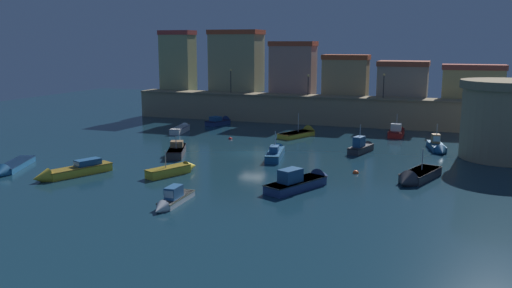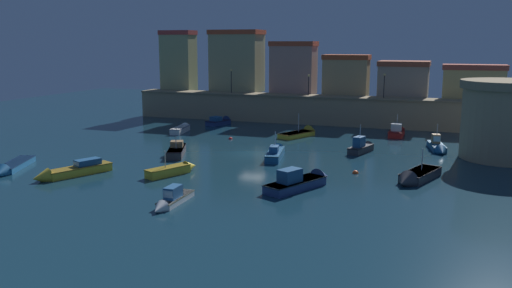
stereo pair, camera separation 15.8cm
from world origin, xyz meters
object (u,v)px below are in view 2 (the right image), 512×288
object	(u,v)px
moored_boat_7	(397,131)
moored_boat_10	(11,167)
moored_boat_8	(174,170)
moored_boat_12	(276,152)
quay_lamp_0	(231,77)
moored_boat_13	(363,147)
moored_boat_5	(302,181)
moored_boat_3	(178,149)
moored_boat_9	(221,121)
mooring_buoy_1	(355,173)
quay_lamp_2	(384,82)
moored_boat_2	(303,133)
quay_lamp_1	(309,81)
moored_boat_0	(182,129)
fortress_tower	(505,119)
moored_boat_6	(415,177)
moored_boat_1	(71,171)
moored_boat_11	(171,200)
moored_boat_4	(438,147)
mooring_buoy_0	(230,139)

from	to	relation	value
moored_boat_7	moored_boat_10	size ratio (longest dim) A/B	0.69
moored_boat_8	moored_boat_12	distance (m)	11.84
quay_lamp_0	moored_boat_13	distance (m)	29.56
moored_boat_7	moored_boat_8	xyz separation A→B (m)	(-16.64, -27.19, -0.12)
moored_boat_5	moored_boat_3	bearing A→B (deg)	86.57
moored_boat_9	mooring_buoy_1	bearing A→B (deg)	-115.52
quay_lamp_2	moored_boat_2	size ratio (longest dim) A/B	0.50
quay_lamp_1	moored_boat_10	size ratio (longest dim) A/B	0.42
quay_lamp_0	quay_lamp_2	xyz separation A→B (m)	(22.47, -0.00, -0.15)
moored_boat_0	fortress_tower	bearing A→B (deg)	-105.07
moored_boat_5	moored_boat_6	world-z (taller)	moored_boat_6
moored_boat_1	moored_boat_11	size ratio (longest dim) A/B	1.38
moored_boat_8	moored_boat_11	xyz separation A→B (m)	(4.23, -8.33, -0.01)
fortress_tower	moored_boat_7	size ratio (longest dim) A/B	1.80
quay_lamp_1	moored_boat_12	distance (m)	24.45
moored_boat_2	moored_boat_13	bearing A→B (deg)	-107.21
moored_boat_6	moored_boat_9	size ratio (longest dim) A/B	1.39
moored_boat_11	mooring_buoy_1	xyz separation A→B (m)	(10.80, 14.00, -0.40)
moored_boat_1	moored_boat_10	xyz separation A→B (m)	(-6.47, -0.18, -0.15)
quay_lamp_1	moored_boat_8	xyz separation A→B (m)	(-3.50, -33.72, -5.64)
moored_boat_7	quay_lamp_2	bearing A→B (deg)	22.53
moored_boat_9	moored_boat_13	bearing A→B (deg)	-101.02
fortress_tower	moored_boat_2	bearing A→B (deg)	164.16
moored_boat_7	quay_lamp_1	bearing A→B (deg)	64.57
moored_boat_5	moored_boat_7	bearing A→B (deg)	14.95
quay_lamp_1	moored_boat_13	world-z (taller)	quay_lamp_1
quay_lamp_0	moored_boat_11	distance (m)	44.31
moored_boat_0	moored_boat_9	size ratio (longest dim) A/B	1.19
moored_boat_4	moored_boat_2	bearing A→B (deg)	-116.34
moored_boat_1	moored_boat_2	bearing A→B (deg)	176.34
moored_boat_4	mooring_buoy_1	size ratio (longest dim) A/B	10.93
moored_boat_6	moored_boat_11	xyz separation A→B (m)	(-15.97, -12.83, -0.00)
moored_boat_3	moored_boat_7	distance (m)	28.12
quay_lamp_0	moored_boat_6	world-z (taller)	quay_lamp_0
moored_boat_13	mooring_buoy_0	world-z (taller)	moored_boat_13
mooring_buoy_0	moored_boat_12	bearing A→B (deg)	-43.30
moored_boat_12	moored_boat_13	size ratio (longest dim) A/B	1.36
moored_boat_9	moored_boat_7	bearing A→B (deg)	-73.46
quay_lamp_0	moored_boat_0	distance (m)	14.32
moored_boat_2	moored_boat_0	bearing A→B (deg)	122.86
quay_lamp_1	moored_boat_13	size ratio (longest dim) A/B	0.58
moored_boat_7	moored_boat_13	size ratio (longest dim) A/B	0.96
moored_boat_12	quay_lamp_0	bearing A→B (deg)	21.18
moored_boat_1	moored_boat_11	world-z (taller)	moored_boat_11
moored_boat_1	mooring_buoy_0	size ratio (longest dim) A/B	15.36
moored_boat_6	moored_boat_7	distance (m)	22.96
moored_boat_0	mooring_buoy_0	distance (m)	8.61
moored_boat_7	moored_boat_8	size ratio (longest dim) A/B	0.93
moored_boat_2	moored_boat_4	distance (m)	16.63
quay_lamp_0	moored_boat_1	size ratio (longest dim) A/B	0.50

